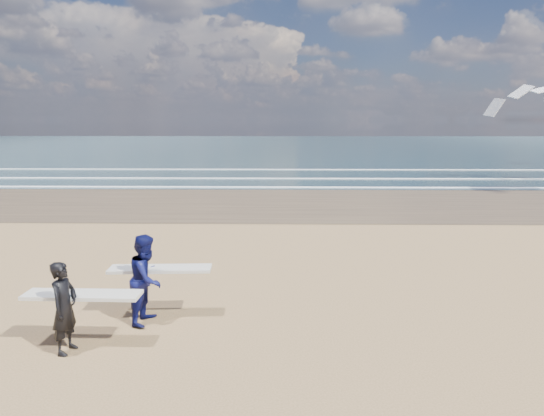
{
  "coord_description": "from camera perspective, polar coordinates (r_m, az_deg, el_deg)",
  "views": [
    {
      "loc": [
        2.71,
        -7.56,
        4.25
      ],
      "look_at": [
        2.45,
        6.0,
        1.78
      ],
      "focal_mm": 32.0,
      "sensor_mm": 36.0,
      "label": 1
    }
  ],
  "objects": [
    {
      "name": "surfer_near",
      "position": [
        9.84,
        -22.96,
        -10.52
      ],
      "size": [
        2.21,
        0.97,
        1.73
      ],
      "color": "black",
      "rests_on": "ground"
    },
    {
      "name": "surfer_far",
      "position": [
        10.66,
        -14.41,
        -7.98
      ],
      "size": [
        2.22,
        1.18,
        1.9
      ],
      "color": "#0C1048",
      "rests_on": "ground"
    },
    {
      "name": "ocean",
      "position": [
        81.53,
        13.44,
        7.06
      ],
      "size": [
        220.0,
        100.0,
        0.02
      ],
      "primitive_type": "cube",
      "color": "#172D34",
      "rests_on": "ground"
    },
    {
      "name": "foam_breakers",
      "position": [
        39.85,
        26.85,
        3.16
      ],
      "size": [
        220.0,
        11.7,
        0.05
      ],
      "color": "white",
      "rests_on": "ground"
    }
  ]
}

